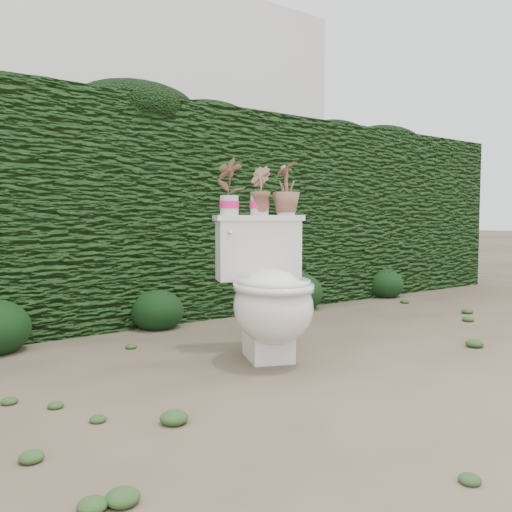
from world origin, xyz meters
TOP-DOWN VIEW (x-y plane):
  - ground at (0.00, 0.00)m, footprint 60.00×60.00m
  - hedge at (0.00, 1.60)m, footprint 8.00×1.00m
  - house_wall at (0.60, 6.00)m, footprint 8.00×3.50m
  - toilet at (0.01, -0.05)m, footprint 0.69×0.80m
  - potted_plant_left at (-0.05, 0.24)m, footprint 0.16×0.12m
  - potted_plant_center at (0.11, 0.17)m, footprint 0.15×0.17m
  - potted_plant_right at (0.26, 0.10)m, footprint 0.23×0.23m
  - liriope_clump_2 at (-0.08, 1.08)m, footprint 0.37×0.37m
  - liriope_clump_3 at (1.23, 1.09)m, footprint 0.42×0.42m
  - liriope_clump_4 at (2.36, 1.11)m, footprint 0.37×0.37m

SIDE VIEW (x-z plane):
  - ground at x=0.00m, z-range 0.00..0.00m
  - liriope_clump_2 at x=-0.08m, z-range 0.00..0.29m
  - liriope_clump_4 at x=2.36m, z-range 0.00..0.30m
  - liriope_clump_3 at x=1.23m, z-range 0.00..0.33m
  - toilet at x=0.01m, z-range -0.03..0.74m
  - hedge at x=0.00m, z-range 0.00..1.60m
  - potted_plant_center at x=0.11m, z-range 0.78..1.04m
  - potted_plant_right at x=0.26m, z-range 0.78..1.07m
  - potted_plant_left at x=-0.05m, z-range 0.78..1.08m
  - house_wall at x=0.60m, z-range 0.00..4.00m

